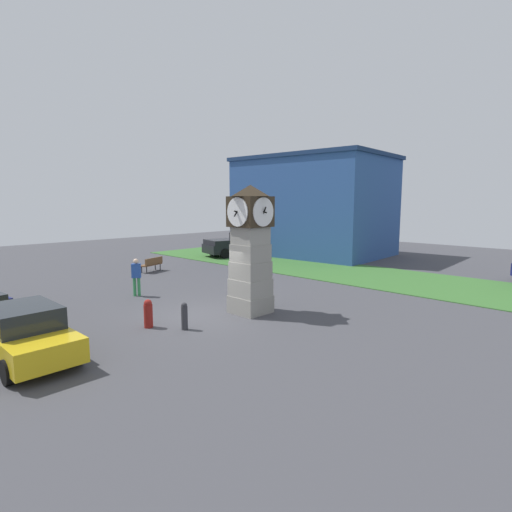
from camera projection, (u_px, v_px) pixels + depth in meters
name	position (u px, v px, depth m)	size (l,w,h in m)	color
ground_plane	(200.00, 316.00, 15.48)	(66.90, 66.90, 0.00)	#424247
clock_tower	(250.00, 248.00, 15.61)	(1.68, 1.74, 5.03)	gray
bollard_near_tower	(148.00, 313.00, 13.98)	(0.31, 0.31, 1.01)	maroon
bollard_mid_row	(184.00, 316.00, 13.75)	(0.22, 0.22, 0.96)	#333338
car_by_building	(26.00, 334.00, 11.00)	(3.83, 1.89, 1.53)	gold
pickup_truck	(236.00, 245.00, 32.44)	(3.32, 5.34, 1.85)	black
bench	(152.00, 263.00, 25.16)	(1.00, 1.69, 0.90)	brown
pedestrian_near_bench	(136.00, 275.00, 18.59)	(0.44, 0.46, 1.77)	#338C4C
warehouse_blue_far	(314.00, 206.00, 33.38)	(12.37, 9.33, 8.04)	#2D5193
grass_verge_far	(387.00, 278.00, 23.04)	(40.14, 6.64, 0.04)	#386B2D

